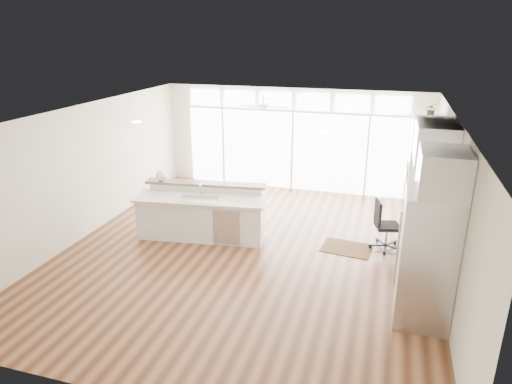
% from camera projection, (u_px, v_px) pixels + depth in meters
% --- Properties ---
extents(floor, '(7.00, 8.00, 0.02)m').
position_uv_depth(floor, '(248.00, 252.00, 8.93)').
color(floor, '#492716').
rests_on(floor, ground).
extents(ceiling, '(7.00, 8.00, 0.02)m').
position_uv_depth(ceiling, '(248.00, 114.00, 8.02)').
color(ceiling, white).
rests_on(ceiling, wall_back).
extents(wall_back, '(7.00, 0.04, 2.70)m').
position_uv_depth(wall_back, '(293.00, 140.00, 12.09)').
color(wall_back, beige).
rests_on(wall_back, floor).
extents(wall_front, '(7.00, 0.04, 2.70)m').
position_uv_depth(wall_front, '(136.00, 302.00, 4.86)').
color(wall_front, beige).
rests_on(wall_front, floor).
extents(wall_left, '(0.04, 8.00, 2.70)m').
position_uv_depth(wall_left, '(87.00, 171.00, 9.41)').
color(wall_left, beige).
rests_on(wall_left, floor).
extents(wall_right, '(0.04, 8.00, 2.70)m').
position_uv_depth(wall_right, '(450.00, 205.00, 7.53)').
color(wall_right, beige).
rests_on(wall_right, floor).
extents(glass_wall, '(5.80, 0.06, 2.08)m').
position_uv_depth(glass_wall, '(292.00, 151.00, 12.13)').
color(glass_wall, white).
rests_on(glass_wall, wall_back).
extents(transom_row, '(5.90, 0.06, 0.40)m').
position_uv_depth(transom_row, '(294.00, 101.00, 11.69)').
color(transom_row, white).
rests_on(transom_row, wall_back).
extents(desk_window, '(0.04, 0.85, 0.85)m').
position_uv_depth(desk_window, '(447.00, 188.00, 7.75)').
color(desk_window, white).
rests_on(desk_window, wall_right).
extents(ceiling_fan, '(1.16, 1.16, 0.32)m').
position_uv_depth(ceiling_fan, '(263.00, 102.00, 10.76)').
color(ceiling_fan, white).
rests_on(ceiling_fan, ceiling).
extents(recessed_lights, '(3.40, 3.00, 0.02)m').
position_uv_depth(recessed_lights, '(251.00, 113.00, 8.21)').
color(recessed_lights, white).
rests_on(recessed_lights, ceiling).
extents(oven_cabinet, '(0.64, 1.20, 2.50)m').
position_uv_depth(oven_cabinet, '(423.00, 178.00, 9.28)').
color(oven_cabinet, silver).
rests_on(oven_cabinet, floor).
extents(desk_nook, '(0.72, 1.30, 0.76)m').
position_uv_depth(desk_nook, '(418.00, 248.00, 8.23)').
color(desk_nook, silver).
rests_on(desk_nook, floor).
extents(upper_cabinets, '(0.64, 1.30, 0.64)m').
position_uv_depth(upper_cabinets, '(435.00, 141.00, 7.56)').
color(upper_cabinets, silver).
rests_on(upper_cabinets, wall_right).
extents(refrigerator, '(0.76, 0.90, 2.00)m').
position_uv_depth(refrigerator, '(427.00, 258.00, 6.54)').
color(refrigerator, '#BCBBC0').
rests_on(refrigerator, floor).
extents(fridge_cabinet, '(0.64, 0.90, 0.60)m').
position_uv_depth(fridge_cabinet, '(444.00, 172.00, 6.09)').
color(fridge_cabinet, silver).
rests_on(fridge_cabinet, wall_right).
extents(framed_photos, '(0.06, 0.22, 0.80)m').
position_uv_depth(framed_photos, '(443.00, 185.00, 8.36)').
color(framed_photos, black).
rests_on(framed_photos, wall_right).
extents(kitchen_island, '(2.79, 1.35, 1.07)m').
position_uv_depth(kitchen_island, '(201.00, 214.00, 9.36)').
color(kitchen_island, silver).
rests_on(kitchen_island, floor).
extents(rug, '(1.03, 0.80, 0.01)m').
position_uv_depth(rug, '(347.00, 248.00, 9.04)').
color(rug, '#321F0F').
rests_on(rug, floor).
extents(office_chair, '(0.62, 0.59, 0.99)m').
position_uv_depth(office_chair, '(387.00, 226.00, 8.87)').
color(office_chair, black).
rests_on(office_chair, floor).
extents(fishbowl, '(0.25, 0.25, 0.24)m').
position_uv_depth(fishbowl, '(161.00, 175.00, 9.65)').
color(fishbowl, white).
rests_on(fishbowl, kitchen_island).
extents(monitor, '(0.13, 0.52, 0.43)m').
position_uv_depth(monitor, '(418.00, 217.00, 8.05)').
color(monitor, black).
rests_on(monitor, desk_nook).
extents(keyboard, '(0.11, 0.29, 0.01)m').
position_uv_depth(keyboard, '(406.00, 226.00, 8.17)').
color(keyboard, white).
rests_on(keyboard, desk_nook).
extents(potted_plant, '(0.27, 0.29, 0.21)m').
position_uv_depth(potted_plant, '(431.00, 111.00, 8.83)').
color(potted_plant, '#315122').
rests_on(potted_plant, oven_cabinet).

